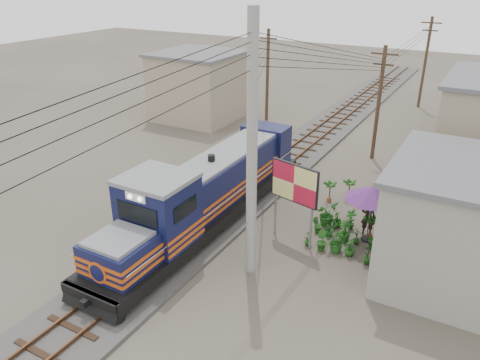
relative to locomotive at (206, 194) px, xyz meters
The scene contains 14 objects.
ground 2.32m from the locomotive, 90.00° to the right, with size 120.00×120.00×0.00m, color #473F35.
ballast 8.48m from the locomotive, 90.00° to the left, with size 3.60×70.00×0.16m, color #595651.
track 8.45m from the locomotive, 90.00° to the left, with size 1.15×70.00×0.12m.
locomotive is the anchor object (origin of this frame).
utility_pole_main 5.32m from the locomotive, 31.69° to the right, with size 0.40×0.40×10.00m.
wooden_pole_mid 13.29m from the locomotive, 69.96° to the left, with size 1.60×0.24×7.00m.
wooden_pole_far 26.87m from the locomotive, 79.67° to the left, with size 1.60×0.24×7.50m.
wooden_pole_left 17.21m from the locomotive, 107.02° to the left, with size 1.60×0.24×7.00m.
power_lines 9.06m from the locomotive, 91.19° to the left, with size 9.65×19.00×3.30m.
shophouse_left 17.51m from the locomotive, 124.90° to the left, with size 6.30×6.30×5.20m.
billboard 4.23m from the locomotive, 10.06° to the left, with size 2.32×0.69×3.66m.
market_umbrella 7.36m from the locomotive, 18.81° to the left, with size 2.86×2.86×2.65m.
vendor 7.41m from the locomotive, 23.23° to the left, with size 0.63×0.41×1.72m, color black.
plant_nursery 6.16m from the locomotive, 17.64° to the left, with size 3.44×3.18×1.14m.
Camera 1 is at (10.79, -14.29, 11.06)m, focal length 35.00 mm.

